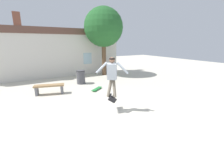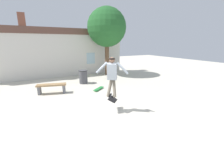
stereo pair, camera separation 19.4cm
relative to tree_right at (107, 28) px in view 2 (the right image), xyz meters
The scene contains 8 objects.
ground_plane 8.13m from the tree_right, 118.22° to the right, with size 40.00×40.00×0.00m, color beige.
building_backdrop 4.04m from the tree_right, 161.83° to the left, with size 10.86×0.52×4.50m.
tree_right is the anchor object (origin of this frame).
park_bench 6.42m from the tree_right, 148.50° to the right, with size 1.51×0.77×0.51m.
trash_bin 4.50m from the tree_right, 146.60° to the right, with size 0.57×0.57×0.87m.
skater 7.18m from the tree_right, 114.87° to the right, with size 1.01×0.82×1.50m.
skateboard_flipping 7.50m from the tree_right, 114.59° to the right, with size 0.66×0.44×0.56m.
skateboard_resting 5.50m from the tree_right, 123.23° to the right, with size 0.83×0.69×0.08m.
Camera 2 is at (-2.01, -4.58, 2.63)m, focal length 24.00 mm.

